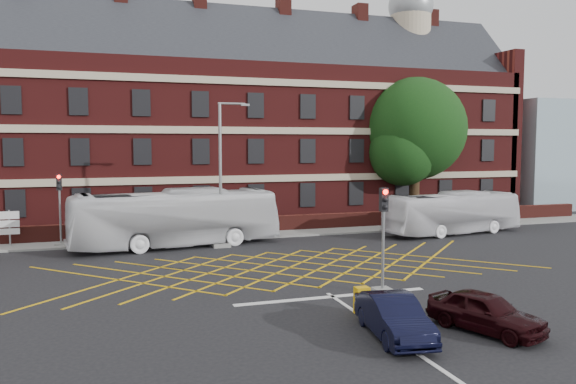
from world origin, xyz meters
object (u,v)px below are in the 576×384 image
object	(u,v)px
car_maroon	(486,312)
direction_signs	(9,224)
deciduous_tree	(414,136)
traffic_light_near	(383,250)
street_lamp	(222,198)
bus_left	(176,218)
utility_cabinet	(362,300)
bus_right	(453,213)
car_navy	(394,317)
traffic_light_far	(60,217)

from	to	relation	value
car_maroon	direction_signs	size ratio (longest dim) A/B	1.74
deciduous_tree	direction_signs	world-z (taller)	deciduous_tree
traffic_light_near	street_lamp	xyz separation A→B (m)	(-4.14, 12.19, 1.09)
car_maroon	deciduous_tree	world-z (taller)	deciduous_tree
street_lamp	direction_signs	xyz separation A→B (m)	(-11.83, 3.53, -1.47)
bus_left	car_maroon	distance (m)	19.83
bus_left	car_maroon	world-z (taller)	bus_left
street_lamp	utility_cabinet	distance (m)	14.78
bus_right	bus_left	bearing A→B (deg)	78.57
bus_right	utility_cabinet	world-z (taller)	bus_right
bus_left	deciduous_tree	size ratio (longest dim) A/B	1.07
car_maroon	bus_right	bearing A→B (deg)	37.47
car_navy	direction_signs	xyz separation A→B (m)	(-13.86, 20.50, 0.72)
traffic_light_near	bus_right	bearing A→B (deg)	46.43
bus_left	street_lamp	size ratio (longest dim) A/B	1.44
direction_signs	traffic_light_far	bearing A→B (deg)	-11.10
traffic_light_near	traffic_light_far	world-z (taller)	same
traffic_light_far	deciduous_tree	bearing A→B (deg)	9.73
car_maroon	direction_signs	world-z (taller)	direction_signs
direction_signs	utility_cabinet	xyz separation A→B (m)	(13.97, -17.95, -0.90)
deciduous_tree	direction_signs	bearing A→B (deg)	-172.27
traffic_light_far	direction_signs	bearing A→B (deg)	168.90
traffic_light_far	traffic_light_near	bearing A→B (deg)	-49.07
utility_cabinet	street_lamp	bearing A→B (deg)	98.47
traffic_light_far	car_navy	bearing A→B (deg)	-61.01
car_maroon	traffic_light_far	distance (m)	24.81
car_navy	utility_cabinet	distance (m)	2.55
bus_right	street_lamp	size ratio (longest dim) A/B	1.20
bus_left	deciduous_tree	distance (m)	21.33
traffic_light_near	direction_signs	xyz separation A→B (m)	(-15.96, 15.72, -0.39)
bus_right	car_navy	xyz separation A→B (m)	(-13.61, -16.87, -0.76)
car_maroon	car_navy	bearing A→B (deg)	150.74
deciduous_tree	traffic_light_near	world-z (taller)	deciduous_tree
traffic_light_far	utility_cabinet	bearing A→B (deg)	-57.31
bus_left	utility_cabinet	distance (m)	16.04
bus_left	deciduous_tree	world-z (taller)	deciduous_tree
bus_right	traffic_light_far	bearing A→B (deg)	74.46
street_lamp	utility_cabinet	bearing A→B (deg)	-81.53
deciduous_tree	street_lamp	bearing A→B (deg)	-156.43
car_navy	bus_right	bearing A→B (deg)	58.94
direction_signs	car_navy	bearing A→B (deg)	-55.94
bus_left	car_navy	distance (m)	18.44
bus_right	traffic_light_far	distance (m)	24.85
bus_right	traffic_light_near	size ratio (longest dim) A/B	2.37
car_maroon	utility_cabinet	world-z (taller)	car_maroon
car_navy	traffic_light_far	xyz separation A→B (m)	(-11.05, 19.95, 1.11)
street_lamp	utility_cabinet	world-z (taller)	street_lamp
bus_left	traffic_light_near	distance (m)	14.67
bus_right	deciduous_tree	xyz separation A→B (m)	(1.44, 7.55, 5.26)
direction_signs	bus_left	bearing A→B (deg)	-16.12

